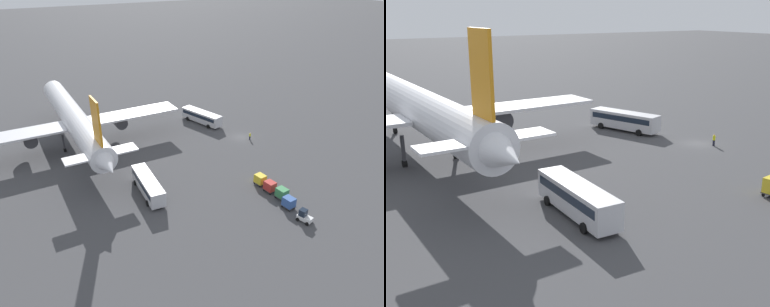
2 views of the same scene
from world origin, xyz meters
TOP-DOWN VIEW (x-y plane):
  - ground_plane at (0.00, 0.00)m, footprint 600.00×600.00m
  - airplane at (12.78, 35.78)m, footprint 54.31×46.94m
  - shuttle_bus_near at (12.05, 4.31)m, footprint 12.07×6.51m
  - shuttle_bus_far at (-12.75, 28.34)m, footprint 11.75×3.39m
  - worker_person at (-2.04, -1.14)m, footprint 0.38×0.38m

SIDE VIEW (x-z plane):
  - ground_plane at x=0.00m, z-range 0.00..0.00m
  - worker_person at x=-2.04m, z-range 0.00..1.74m
  - shuttle_bus_near at x=12.05m, z-range 0.32..3.37m
  - shuttle_bus_far at x=-12.75m, z-range 0.32..3.49m
  - airplane at x=12.78m, z-range -2.14..15.11m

